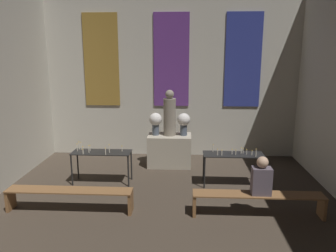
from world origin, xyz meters
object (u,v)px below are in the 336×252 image
object	(u,v)px
altar	(170,150)
statue	(170,115)
flower_vase_left	(156,121)
pew_back_right	(258,199)
person_seated	(262,178)
pew_back_left	(70,195)
candle_rack_right	(233,158)
flower_vase_right	(184,122)
candle_rack_left	(101,155)

from	to	relation	value
altar	statue	distance (m)	1.00
flower_vase_left	pew_back_right	xyz separation A→B (m)	(2.21, -2.82, -0.90)
flower_vase_left	person_seated	size ratio (longest dim) A/B	0.83
altar	pew_back_right	size ratio (longest dim) A/B	0.48
pew_back_left	pew_back_right	distance (m)	3.65
altar	pew_back_left	xyz separation A→B (m)	(-1.82, -2.82, -0.09)
flower_vase_left	candle_rack_right	xyz separation A→B (m)	(1.93, -1.35, -0.56)
candle_rack_right	person_seated	distance (m)	1.51
person_seated	candle_rack_right	bearing A→B (deg)	102.13
pew_back_right	person_seated	xyz separation A→B (m)	(0.04, 0.00, 0.44)
flower_vase_right	altar	bearing A→B (deg)	180.00
candle_rack_left	person_seated	world-z (taller)	person_seated
candle_rack_right	person_seated	world-z (taller)	person_seated
pew_back_left	candle_rack_left	bearing A→B (deg)	79.75
flower_vase_left	candle_rack_left	bearing A→B (deg)	-131.14
flower_vase_right	pew_back_left	distance (m)	3.69
candle_rack_left	candle_rack_right	xyz separation A→B (m)	(3.11, -0.00, -0.00)
candle_rack_right	pew_back_left	size ratio (longest dim) A/B	0.56
pew_back_left	flower_vase_right	bearing A→B (deg)	51.96
candle_rack_left	candle_rack_right	world-z (taller)	candle_rack_left
candle_rack_left	flower_vase_right	bearing A→B (deg)	34.76
statue	altar	bearing A→B (deg)	0.00
statue	person_seated	distance (m)	3.44
altar	candle_rack_right	xyz separation A→B (m)	(1.55, -1.35, 0.25)
pew_back_left	altar	bearing A→B (deg)	57.10
candle_rack_left	statue	bearing A→B (deg)	40.83
flower_vase_right	pew_back_right	xyz separation A→B (m)	(1.44, -2.82, -0.90)
pew_back_right	person_seated	distance (m)	0.44
altar	flower_vase_right	world-z (taller)	flower_vase_right
flower_vase_left	candle_rack_left	distance (m)	1.87
altar	pew_back_right	xyz separation A→B (m)	(1.82, -2.82, -0.09)
pew_back_left	pew_back_right	bearing A→B (deg)	0.00
candle_rack_left	pew_back_left	bearing A→B (deg)	-100.25
altar	candle_rack_left	xyz separation A→B (m)	(-1.56, -1.35, 0.25)
candle_rack_left	pew_back_left	distance (m)	1.54
pew_back_right	person_seated	size ratio (longest dim) A/B	3.34
statue	flower_vase_right	bearing A→B (deg)	0.00
flower_vase_left	flower_vase_right	distance (m)	0.76
altar	flower_vase_left	distance (m)	0.89
flower_vase_left	person_seated	distance (m)	3.64
altar	person_seated	world-z (taller)	person_seated
candle_rack_left	pew_back_right	size ratio (longest dim) A/B	0.56
altar	flower_vase_left	world-z (taller)	flower_vase_left
candle_rack_left	candle_rack_right	distance (m)	3.11
altar	flower_vase_left	bearing A→B (deg)	180.00
flower_vase_right	pew_back_left	xyz separation A→B (m)	(-2.21, -2.82, -0.90)
candle_rack_right	flower_vase_left	bearing A→B (deg)	145.12
altar	person_seated	distance (m)	3.40
flower_vase_right	pew_back_right	size ratio (longest dim) A/B	0.25
altar	pew_back_right	distance (m)	3.36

